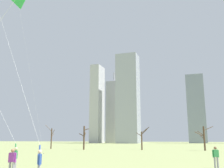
{
  "coord_description": "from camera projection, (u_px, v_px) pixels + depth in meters",
  "views": [
    {
      "loc": [
        5.74,
        -11.58,
        2.19
      ],
      "look_at": [
        0.0,
        6.0,
        6.15
      ],
      "focal_mm": 41.27,
      "sensor_mm": 36.0,
      "label": 1
    }
  ],
  "objects": [
    {
      "name": "bare_tree_leftmost",
      "position": [
        84.0,
        137.0,
        53.85
      ],
      "size": [
        2.16,
        2.27,
        4.86
      ],
      "color": "#4C3828",
      "rests_on": "ground"
    },
    {
      "name": "bare_tree_rightmost",
      "position": [
        51.0,
        138.0,
        58.47
      ],
      "size": [
        2.68,
        2.15,
        5.38
      ],
      "color": "#4C3828",
      "rests_on": "ground"
    },
    {
      "name": "skyline_mid_tower_left",
      "position": [
        97.0,
        104.0,
        143.17
      ],
      "size": [
        5.2,
        9.94,
        42.84
      ],
      "color": "#B2B2B7",
      "rests_on": "ground"
    },
    {
      "name": "bare_tree_left_of_center",
      "position": [
        142.0,
        139.0,
        52.99
      ],
      "size": [
        2.81,
        0.33,
        4.65
      ],
      "color": "#4C3828",
      "rests_on": "ground"
    },
    {
      "name": "skyline_short_annex",
      "position": [
        128.0,
        98.0,
        135.09
      ],
      "size": [
        11.18,
        9.18,
        46.59
      ],
      "color": "#9EA3AD",
      "rests_on": "ground"
    },
    {
      "name": "distant_kite_high_overhead_yellow",
      "position": [
        21.0,
        16.0,
        41.56
      ],
      "size": [
        4.16,
        4.32,
        24.15
      ],
      "color": "yellow",
      "rests_on": "ground"
    },
    {
      "name": "bystander_strolling_midfield",
      "position": [
        12.0,
        161.0,
        15.37
      ],
      "size": [
        0.51,
        0.25,
        1.62
      ],
      "color": "gray",
      "rests_on": "ground"
    },
    {
      "name": "bare_tree_far_right_edge",
      "position": [
        204.0,
        137.0,
        49.63
      ],
      "size": [
        3.56,
        1.69,
        4.65
      ],
      "color": "#4C3828",
      "rests_on": "ground"
    },
    {
      "name": "skyline_squat_block",
      "position": [
        196.0,
        109.0,
        140.42
      ],
      "size": [
        9.27,
        9.38,
        36.82
      ],
      "color": "gray",
      "rests_on": "ground"
    },
    {
      "name": "skyline_tall_tower",
      "position": [
        114.0,
        111.0,
        155.81
      ],
      "size": [
        9.38,
        5.37,
        42.8
      ],
      "color": "#B2B2B7",
      "rests_on": "ground"
    },
    {
      "name": "kite_flyer_midfield_right_white",
      "position": [
        4.0,
        130.0,
        19.91
      ],
      "size": [
        12.05,
        6.26,
        12.47
      ],
      "color": "gray",
      "rests_on": "ground"
    },
    {
      "name": "kite_flyer_foreground_left_blue",
      "position": [
        31.0,
        131.0,
        15.31
      ],
      "size": [
        10.49,
        6.83,
        15.67
      ],
      "color": "gray",
      "rests_on": "ground"
    },
    {
      "name": "bystander_watching_nearby",
      "position": [
        216.0,
        156.0,
        19.62
      ],
      "size": [
        0.49,
        0.3,
        1.62
      ],
      "color": "gray",
      "rests_on": "ground"
    }
  ]
}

